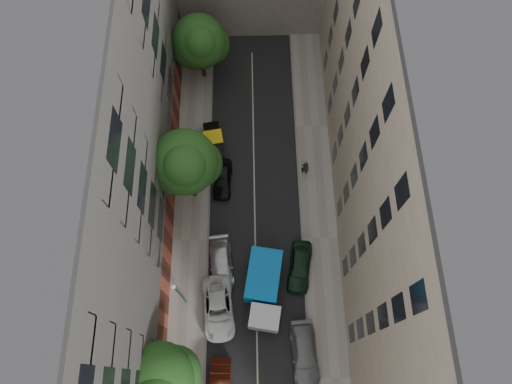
{
  "coord_description": "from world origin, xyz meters",
  "views": [
    {
      "loc": [
        -0.13,
        -11.37,
        37.25
      ],
      "look_at": [
        0.1,
        1.84,
        6.0
      ],
      "focal_mm": 32.0,
      "sensor_mm": 36.0,
      "label": 1
    }
  ],
  "objects_px": {
    "car_left_4": "(222,179)",
    "car_right_1": "(305,354)",
    "tarp_truck": "(264,288)",
    "pedestrian": "(305,168)",
    "car_left_5": "(214,143)",
    "car_right_2": "(300,267)",
    "car_left_2": "(218,308)",
    "tree_mid": "(186,164)",
    "tree_far": "(200,44)",
    "car_left_3": "(221,263)",
    "tree_near": "(159,382)",
    "lamp_post": "(178,293)"
  },
  "relations": [
    {
      "from": "car_left_4",
      "to": "car_right_1",
      "type": "height_order",
      "value": "car_right_1"
    },
    {
      "from": "tarp_truck",
      "to": "pedestrian",
      "type": "relative_size",
      "value": 3.31
    },
    {
      "from": "car_left_5",
      "to": "car_right_2",
      "type": "relative_size",
      "value": 0.97
    },
    {
      "from": "car_left_2",
      "to": "car_right_2",
      "type": "bearing_deg",
      "value": 20.84
    },
    {
      "from": "tree_mid",
      "to": "pedestrian",
      "type": "height_order",
      "value": "tree_mid"
    },
    {
      "from": "car_left_2",
      "to": "car_left_5",
      "type": "height_order",
      "value": "car_left_2"
    },
    {
      "from": "tree_far",
      "to": "tree_mid",
      "type": "bearing_deg",
      "value": -92.29
    },
    {
      "from": "car_left_4",
      "to": "tarp_truck",
      "type": "bearing_deg",
      "value": -67.85
    },
    {
      "from": "car_right_2",
      "to": "tree_mid",
      "type": "xyz_separation_m",
      "value": [
        -8.76,
        6.66,
        5.58
      ]
    },
    {
      "from": "car_right_2",
      "to": "car_left_4",
      "type": "bearing_deg",
      "value": 137.8
    },
    {
      "from": "tarp_truck",
      "to": "car_left_3",
      "type": "bearing_deg",
      "value": 155.84
    },
    {
      "from": "car_left_3",
      "to": "tree_near",
      "type": "bearing_deg",
      "value": -117.12
    },
    {
      "from": "car_left_5",
      "to": "tarp_truck",
      "type": "bearing_deg",
      "value": -82.08
    },
    {
      "from": "tarp_truck",
      "to": "car_right_1",
      "type": "relative_size",
      "value": 1.33
    },
    {
      "from": "tarp_truck",
      "to": "tree_near",
      "type": "bearing_deg",
      "value": -126.5
    },
    {
      "from": "tree_far",
      "to": "lamp_post",
      "type": "height_order",
      "value": "tree_far"
    },
    {
      "from": "car_left_4",
      "to": "car_left_5",
      "type": "xyz_separation_m",
      "value": [
        -0.8,
        3.6,
        0.03
      ]
    },
    {
      "from": "car_left_4",
      "to": "tree_far",
      "type": "relative_size",
      "value": 0.54
    },
    {
      "from": "tree_far",
      "to": "car_left_4",
      "type": "bearing_deg",
      "value": -80.84
    },
    {
      "from": "tarp_truck",
      "to": "pedestrian",
      "type": "height_order",
      "value": "tarp_truck"
    },
    {
      "from": "car_right_1",
      "to": "tree_mid",
      "type": "height_order",
      "value": "tree_mid"
    },
    {
      "from": "car_left_4",
      "to": "tree_far",
      "type": "bearing_deg",
      "value": 102.31
    },
    {
      "from": "pedestrian",
      "to": "car_left_2",
      "type": "bearing_deg",
      "value": 75.61
    },
    {
      "from": "car_left_3",
      "to": "car_left_5",
      "type": "xyz_separation_m",
      "value": [
        -0.8,
        11.2,
        0.04
      ]
    },
    {
      "from": "car_right_1",
      "to": "car_left_3",
      "type": "bearing_deg",
      "value": 128.41
    },
    {
      "from": "car_right_1",
      "to": "car_right_2",
      "type": "xyz_separation_m",
      "value": [
        0.0,
        6.69,
        0.05
      ]
    },
    {
      "from": "tree_far",
      "to": "pedestrian",
      "type": "relative_size",
      "value": 3.74
    },
    {
      "from": "car_right_2",
      "to": "tree_near",
      "type": "relative_size",
      "value": 0.51
    },
    {
      "from": "tarp_truck",
      "to": "car_left_3",
      "type": "distance_m",
      "value": 4.19
    },
    {
      "from": "car_right_1",
      "to": "tree_near",
      "type": "xyz_separation_m",
      "value": [
        -9.9,
        -1.82,
        5.2
      ]
    },
    {
      "from": "tarp_truck",
      "to": "car_left_4",
      "type": "xyz_separation_m",
      "value": [
        -3.4,
        9.88,
        -0.89
      ]
    },
    {
      "from": "tarp_truck",
      "to": "tree_mid",
      "type": "relative_size",
      "value": 0.7
    },
    {
      "from": "pedestrian",
      "to": "tree_near",
      "type": "bearing_deg",
      "value": 75.7
    },
    {
      "from": "pedestrian",
      "to": "car_left_5",
      "type": "bearing_deg",
      "value": -1.72
    },
    {
      "from": "lamp_post",
      "to": "car_left_4",
      "type": "bearing_deg",
      "value": 74.97
    },
    {
      "from": "tarp_truck",
      "to": "car_right_2",
      "type": "relative_size",
      "value": 1.47
    },
    {
      "from": "car_left_5",
      "to": "pedestrian",
      "type": "bearing_deg",
      "value": -28.88
    },
    {
      "from": "car_left_2",
      "to": "tree_near",
      "type": "relative_size",
      "value": 0.61
    },
    {
      "from": "tarp_truck",
      "to": "car_right_1",
      "type": "xyz_separation_m",
      "value": [
        3.0,
        -4.81,
        -0.85
      ]
    },
    {
      "from": "car_left_3",
      "to": "pedestrian",
      "type": "xyz_separation_m",
      "value": [
        7.3,
        8.33,
        0.46
      ]
    },
    {
      "from": "car_right_1",
      "to": "tree_near",
      "type": "bearing_deg",
      "value": -173.25
    },
    {
      "from": "car_left_5",
      "to": "car_right_2",
      "type": "distance_m",
      "value": 13.65
    },
    {
      "from": "car_left_3",
      "to": "tree_far",
      "type": "relative_size",
      "value": 0.63
    },
    {
      "from": "car_right_1",
      "to": "car_left_2",
      "type": "bearing_deg",
      "value": 148.49
    },
    {
      "from": "car_left_3",
      "to": "tree_far",
      "type": "bearing_deg",
      "value": 89.9
    },
    {
      "from": "lamp_post",
      "to": "tree_mid",
      "type": "bearing_deg",
      "value": 87.04
    },
    {
      "from": "car_left_3",
      "to": "lamp_post",
      "type": "bearing_deg",
      "value": -139.41
    },
    {
      "from": "car_right_1",
      "to": "tree_near",
      "type": "height_order",
      "value": "tree_near"
    },
    {
      "from": "car_right_1",
      "to": "pedestrian",
      "type": "bearing_deg",
      "value": 82.99
    },
    {
      "from": "car_left_3",
      "to": "car_right_1",
      "type": "height_order",
      "value": "car_right_1"
    }
  ]
}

